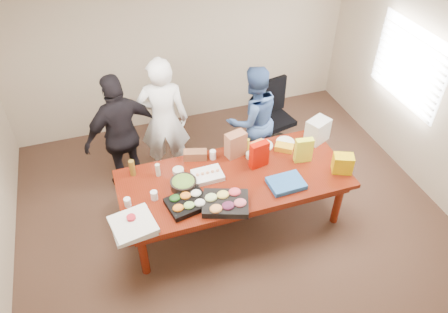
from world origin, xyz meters
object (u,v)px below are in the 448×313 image
object	(u,v)px
sheet_cake	(208,175)
salad_bowl	(183,184)
office_chair	(277,118)
conference_table	(234,199)
person_right	(253,120)
person_center	(164,120)

from	to	relation	value
sheet_cake	salad_bowl	xyz separation A→B (m)	(-0.32, -0.08, 0.02)
office_chair	sheet_cake	bearing A→B (deg)	-152.97
conference_table	person_right	bearing A→B (deg)	57.44
conference_table	office_chair	size ratio (longest dim) A/B	2.68
person_center	person_right	world-z (taller)	person_center
office_chair	salad_bowl	world-z (taller)	office_chair
conference_table	office_chair	bearing A→B (deg)	48.14
conference_table	sheet_cake	distance (m)	0.52
person_center	salad_bowl	distance (m)	1.17
person_right	sheet_cake	world-z (taller)	person_right
office_chair	salad_bowl	size ratio (longest dim) A/B	3.33
conference_table	salad_bowl	xyz separation A→B (m)	(-0.63, 0.03, 0.43)
salad_bowl	office_chair	bearing A→B (deg)	35.20
person_center	sheet_cake	bearing A→B (deg)	118.43
conference_table	office_chair	world-z (taller)	office_chair
person_center	conference_table	bearing A→B (deg)	129.96
conference_table	sheet_cake	bearing A→B (deg)	160.56
salad_bowl	sheet_cake	bearing A→B (deg)	13.42
office_chair	sheet_cake	size ratio (longest dim) A/B	2.89
conference_table	person_right	world-z (taller)	person_right
person_center	sheet_cake	size ratio (longest dim) A/B	5.18
conference_table	person_center	bearing A→B (deg)	116.58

